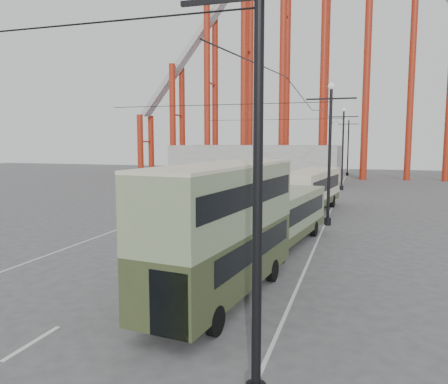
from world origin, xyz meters
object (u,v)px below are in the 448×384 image
(lamp_post_near, at_px, (259,20))
(double_decker_bus, at_px, (224,224))
(single_decker_cream, at_px, (311,189))
(single_decker_green, at_px, (283,216))
(pedestrian, at_px, (248,232))

(lamp_post_near, xyz_separation_m, double_decker_bus, (-2.56, 5.91, -5.17))
(single_decker_cream, bearing_deg, single_decker_green, -83.11)
(single_decker_cream, distance_m, pedestrian, 13.81)
(double_decker_bus, height_order, single_decker_green, double_decker_bus)
(lamp_post_near, relative_size, single_decker_green, 1.07)
(double_decker_bus, distance_m, pedestrian, 7.14)
(double_decker_bus, relative_size, pedestrian, 4.82)
(lamp_post_near, distance_m, single_decker_green, 15.89)
(lamp_post_near, bearing_deg, double_decker_bus, 113.41)
(double_decker_bus, bearing_deg, single_decker_cream, 94.53)
(single_decker_cream, xyz_separation_m, pedestrian, (-1.68, -13.68, -0.89))
(single_decker_cream, height_order, pedestrian, single_decker_cream)
(double_decker_bus, height_order, pedestrian, double_decker_bus)
(lamp_post_near, xyz_separation_m, single_decker_green, (-1.92, 14.46, -6.29))
(lamp_post_near, bearing_deg, pedestrian, 105.03)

